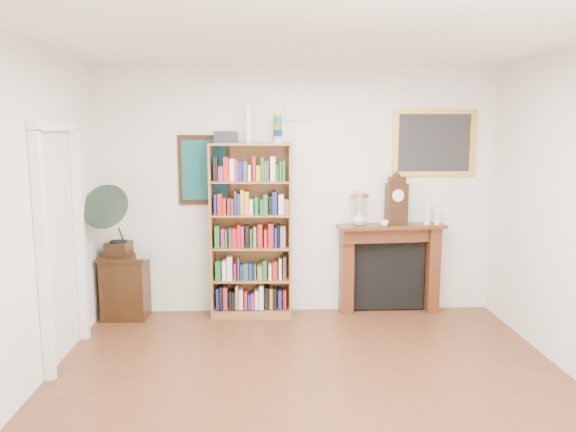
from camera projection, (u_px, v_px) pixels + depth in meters
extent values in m
cube|color=#532C19|center=(316.00, 417.00, 4.15)|extent=(4.50, 5.00, 0.01)
cube|color=white|center=(320.00, 23.00, 3.72)|extent=(4.50, 5.00, 0.01)
cube|color=silver|center=(297.00, 191.00, 6.40)|extent=(4.50, 0.01, 2.80)
cube|color=silver|center=(407.00, 402.00, 1.46)|extent=(4.50, 0.01, 2.80)
cube|color=white|center=(42.00, 259.00, 4.62)|extent=(0.08, 0.08, 2.10)
cube|color=white|center=(80.00, 237.00, 5.54)|extent=(0.08, 0.08, 2.10)
cube|color=white|center=(55.00, 126.00, 4.91)|extent=(0.08, 1.02, 0.08)
cube|color=black|center=(204.00, 170.00, 6.30)|extent=(0.58, 0.03, 0.78)
cube|color=#115051|center=(204.00, 170.00, 6.28)|extent=(0.50, 0.01, 0.67)
cube|color=white|center=(298.00, 107.00, 6.24)|extent=(0.26, 0.03, 0.30)
cube|color=silver|center=(298.00, 107.00, 6.22)|extent=(0.22, 0.01, 0.26)
cube|color=gold|center=(434.00, 143.00, 6.36)|extent=(0.95, 0.03, 0.75)
cube|color=#262628|center=(434.00, 143.00, 6.34)|extent=(0.82, 0.01, 0.65)
cube|color=brown|center=(212.00, 231.00, 6.25)|extent=(0.04, 0.32, 1.96)
cube|color=brown|center=(290.00, 231.00, 6.28)|extent=(0.04, 0.32, 1.96)
cube|color=brown|center=(250.00, 144.00, 6.12)|extent=(0.91, 0.35, 0.03)
cube|color=brown|center=(252.00, 311.00, 6.41)|extent=(0.91, 0.35, 0.08)
cube|color=brown|center=(252.00, 229.00, 6.41)|extent=(0.90, 0.05, 1.96)
cube|color=brown|center=(252.00, 279.00, 6.35)|extent=(0.86, 0.33, 0.02)
cube|color=brown|center=(252.00, 247.00, 6.29)|extent=(0.86, 0.33, 0.02)
cube|color=brown|center=(251.00, 215.00, 6.24)|extent=(0.86, 0.33, 0.02)
cube|color=brown|center=(251.00, 182.00, 6.18)|extent=(0.86, 0.33, 0.02)
cube|color=black|center=(125.00, 287.00, 6.27)|extent=(0.54, 0.41, 0.71)
cube|color=#492011|center=(347.00, 270.00, 6.45)|extent=(0.15, 0.19, 1.00)
cube|color=#492011|center=(432.00, 269.00, 6.49)|extent=(0.15, 0.19, 1.00)
cube|color=#492011|center=(390.00, 234.00, 6.41)|extent=(1.14, 0.28, 0.16)
cube|color=#492011|center=(391.00, 226.00, 6.36)|extent=(1.24, 0.40, 0.04)
cube|color=black|center=(388.00, 275.00, 6.54)|extent=(0.82, 0.09, 0.80)
cube|color=black|center=(119.00, 249.00, 6.24)|extent=(0.28, 0.28, 0.15)
cylinder|color=black|center=(118.00, 241.00, 6.23)|extent=(0.22, 0.22, 0.01)
cone|color=#2B3E32|center=(113.00, 213.00, 6.02)|extent=(0.58, 0.68, 0.64)
cube|color=silver|center=(144.00, 255.00, 6.10)|extent=(0.15, 0.15, 0.08)
cube|color=black|center=(396.00, 204.00, 6.33)|extent=(0.25, 0.17, 0.47)
cylinder|color=white|center=(398.00, 196.00, 6.24)|extent=(0.14, 0.04, 0.14)
cube|color=black|center=(397.00, 181.00, 6.29)|extent=(0.19, 0.14, 0.09)
imported|color=silver|center=(359.00, 218.00, 6.30)|extent=(0.16, 0.16, 0.16)
imported|color=white|center=(384.00, 223.00, 6.25)|extent=(0.11, 0.11, 0.07)
cylinder|color=silver|center=(427.00, 214.00, 6.36)|extent=(0.07, 0.07, 0.24)
cylinder|color=silver|center=(437.00, 216.00, 6.35)|extent=(0.06, 0.06, 0.20)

